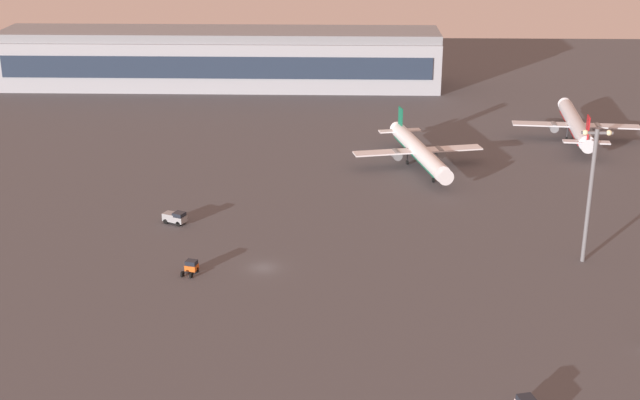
# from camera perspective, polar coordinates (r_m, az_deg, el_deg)

# --- Properties ---
(ground_plane) EXTENTS (416.00, 416.00, 0.00)m
(ground_plane) POSITION_cam_1_polar(r_m,az_deg,el_deg) (139.11, -3.70, -4.43)
(ground_plane) COLOR #4C4C51
(terminal_building) EXTENTS (126.37, 22.40, 16.40)m
(terminal_building) POSITION_cam_1_polar(r_m,az_deg,el_deg) (259.54, -6.48, 9.17)
(terminal_building) COLOR #9EA3AD
(terminal_building) RESTS_ON ground
(airplane_terminal_side) EXTENTS (27.98, 35.72, 9.24)m
(airplane_terminal_side) POSITION_cam_1_polar(r_m,az_deg,el_deg) (186.68, 6.46, 3.22)
(airplane_terminal_side) COLOR white
(airplane_terminal_side) RESTS_ON ground
(airplane_near_gate) EXTENTS (29.34, 37.64, 9.65)m
(airplane_near_gate) POSITION_cam_1_polar(r_m,az_deg,el_deg) (213.51, 16.34, 4.77)
(airplane_near_gate) COLOR silver
(airplane_near_gate) RESTS_ON ground
(pushback_tug) EXTENTS (2.55, 3.44, 2.05)m
(pushback_tug) POSITION_cam_1_polar(r_m,az_deg,el_deg) (138.14, -8.40, -4.32)
(pushback_tug) COLOR #D85919
(pushback_tug) RESTS_ON ground
(maintenance_van) EXTENTS (4.58, 3.48, 2.25)m
(maintenance_van) POSITION_cam_1_polar(r_m,az_deg,el_deg) (157.68, -9.44, -1.12)
(maintenance_van) COLOR gray
(maintenance_van) RESTS_ON ground
(apron_light_east) EXTENTS (4.80, 0.90, 22.10)m
(apron_light_east) POSITION_cam_1_polar(r_m,az_deg,el_deg) (142.77, 17.26, 0.87)
(apron_light_east) COLOR slate
(apron_light_east) RESTS_ON ground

